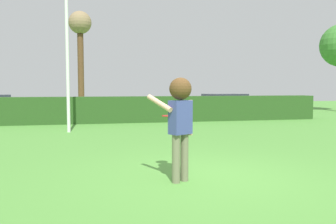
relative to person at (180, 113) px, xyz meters
The scene contains 7 objects.
ground_plane 1.30m from the person, 18.40° to the left, with size 60.00×60.00×0.00m, color #52933B.
person is the anchor object (origin of this frame).
frisbee 0.79m from the person, 91.72° to the left, with size 0.27×0.27×0.04m.
lamppost 8.08m from the person, 107.46° to the left, with size 0.24×0.24×6.58m.
hedge_row 10.50m from the person, 87.33° to the left, with size 18.12×0.90×1.20m, color #264B1B.
parked_car_white 14.35m from the person, 65.48° to the left, with size 4.46×2.54×1.25m.
willow_tree 19.46m from the person, 96.56° to the left, with size 1.53×1.53×6.74m.
Camera 1 is at (-1.97, -6.00, 1.65)m, focal length 37.54 mm.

